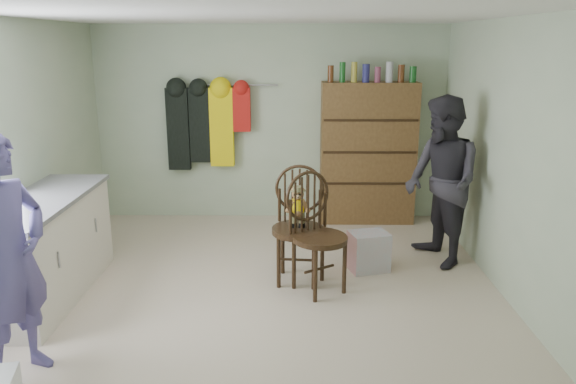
{
  "coord_description": "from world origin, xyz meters",
  "views": [
    {
      "loc": [
        0.3,
        -4.76,
        2.29
      ],
      "look_at": [
        0.25,
        0.2,
        0.95
      ],
      "focal_mm": 35.0,
      "sensor_mm": 36.0,
      "label": 1
    }
  ],
  "objects_px": {
    "chair_front": "(298,217)",
    "dresser": "(368,152)",
    "chair_far": "(315,228)",
    "counter": "(46,248)"
  },
  "relations": [
    {
      "from": "chair_front",
      "to": "dresser",
      "type": "height_order",
      "value": "dresser"
    },
    {
      "from": "chair_far",
      "to": "dresser",
      "type": "relative_size",
      "value": 0.55
    },
    {
      "from": "counter",
      "to": "dresser",
      "type": "distance_m",
      "value": 3.96
    },
    {
      "from": "dresser",
      "to": "counter",
      "type": "bearing_deg",
      "value": -144.32
    },
    {
      "from": "counter",
      "to": "chair_front",
      "type": "distance_m",
      "value": 2.34
    },
    {
      "from": "counter",
      "to": "dresser",
      "type": "bearing_deg",
      "value": 35.68
    },
    {
      "from": "chair_far",
      "to": "dresser",
      "type": "height_order",
      "value": "dresser"
    },
    {
      "from": "counter",
      "to": "dresser",
      "type": "xyz_separation_m",
      "value": [
        3.2,
        2.3,
        0.44
      ]
    },
    {
      "from": "chair_front",
      "to": "chair_far",
      "type": "relative_size",
      "value": 1.0
    },
    {
      "from": "chair_front",
      "to": "dresser",
      "type": "xyz_separation_m",
      "value": [
        0.9,
        1.88,
        0.28
      ]
    }
  ]
}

